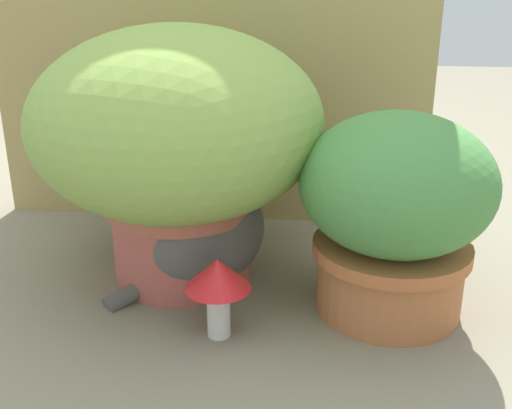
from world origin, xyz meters
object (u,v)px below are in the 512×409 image
cat (214,227)px  mushroom_ornament_red (218,281)px  grass_planter (177,136)px  leafy_planter (395,209)px

cat → mushroom_ornament_red: bearing=-78.9°
grass_planter → cat: bearing=-19.1°
grass_planter → mushroom_ornament_red: grass_planter is taller
grass_planter → mushroom_ornament_red: bearing=-63.7°
leafy_planter → mushroom_ornament_red: 0.34m
leafy_planter → mushroom_ornament_red: bearing=-158.0°
leafy_planter → mushroom_ornament_red: (-0.30, -0.12, -0.09)m
mushroom_ornament_red → cat: bearing=101.1°
grass_planter → mushroom_ornament_red: size_ratio=3.83×
cat → mushroom_ornament_red: size_ratio=2.33×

